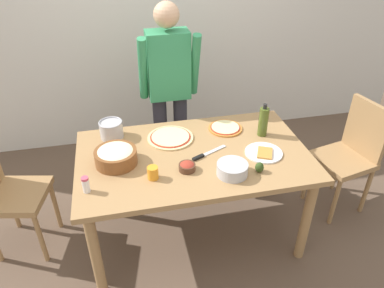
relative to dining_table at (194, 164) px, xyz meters
name	(u,v)px	position (x,y,z in m)	size (l,w,h in m)	color
ground	(193,231)	(0.00, 0.00, -0.67)	(8.00, 8.00, 0.00)	brown
wall_back	(158,17)	(0.00, 1.60, 0.63)	(5.60, 0.10, 2.60)	silver
dining_table	(194,164)	(0.00, 0.00, 0.00)	(1.60, 0.96, 0.76)	#A37A4C
person_cook	(169,86)	(-0.04, 0.76, 0.27)	(0.49, 0.25, 1.62)	#2D2D38
chair_wooden_left	(4,189)	(-1.32, 0.18, -0.13)	(0.48, 0.48, 0.95)	#A37A4C
chair_wooden_right	(351,151)	(1.32, 0.07, -0.13)	(0.48, 0.48, 0.95)	#A37A4C
pizza_raw_on_board	(170,137)	(-0.12, 0.23, 0.10)	(0.34, 0.34, 0.02)	beige
pizza_cooked_on_tray	(225,128)	(0.31, 0.28, 0.10)	(0.26, 0.26, 0.02)	#C67A33
plate_with_slice	(264,153)	(0.48, -0.10, 0.10)	(0.26, 0.26, 0.02)	white
popcorn_bowl	(116,156)	(-0.53, 0.01, 0.15)	(0.28, 0.28, 0.11)	brown
mixing_bowl_steel	(232,169)	(0.19, -0.28, 0.13)	(0.20, 0.20, 0.08)	#B7B7BC
small_sauce_bowl	(187,166)	(-0.08, -0.17, 0.12)	(0.11, 0.11, 0.06)	#4C2D1E
olive_oil_bottle	(263,122)	(0.56, 0.14, 0.20)	(0.07, 0.07, 0.26)	#47561E
steel_pot	(111,129)	(-0.54, 0.35, 0.16)	(0.17, 0.17, 0.13)	#B7B7BC
cup_orange	(153,173)	(-0.31, -0.21, 0.13)	(0.07, 0.07, 0.09)	orange
salt_shaker	(86,185)	(-0.71, -0.25, 0.14)	(0.04, 0.04, 0.11)	white
chef_knife	(205,154)	(0.08, -0.03, 0.10)	(0.27, 0.15, 0.02)	silver
avocado	(259,167)	(0.37, -0.29, 0.13)	(0.06, 0.06, 0.07)	#2D4219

